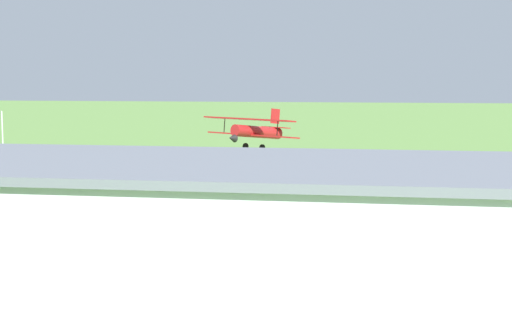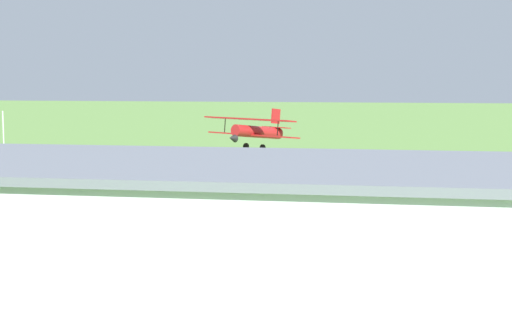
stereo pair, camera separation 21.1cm
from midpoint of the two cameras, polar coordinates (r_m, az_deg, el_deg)
The scene contains 10 objects.
ground_plane at distance 71.35m, azimuth 6.62°, elevation -1.41°, with size 400.00×400.00×0.00m, color #608C42.
hangar at distance 32.85m, azimuth -2.87°, elevation -5.20°, with size 27.82×12.75×5.91m.
biplane at distance 66.28m, azimuth -0.18°, elevation 2.19°, with size 8.90×7.24×3.59m.
car_grey at distance 46.29m, azimuth 15.31°, elevation -4.76°, with size 2.36×4.66×1.56m.
car_black at distance 49.99m, azimuth -9.86°, elevation -3.82°, with size 2.14×4.14×1.55m.
car_orange at distance 53.00m, azimuth -17.07°, elevation -3.43°, with size 2.37×4.64×1.53m.
person_watching_takeoff at distance 48.33m, azimuth -0.79°, elevation -4.08°, with size 0.46×0.46×1.62m.
person_near_hangar_door at distance 52.38m, azimuth -7.03°, elevation -3.35°, with size 0.48×0.48×1.57m.
person_walking_on_apron at distance 47.80m, azimuth 6.98°, elevation -4.18°, with size 0.48×0.48×1.72m.
person_at_fence_line at distance 50.26m, azimuth 0.74°, elevation -3.65°, with size 0.38×0.38×1.67m.
Camera 1 is at (-2.73, 70.67, 9.50)m, focal length 54.25 mm.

